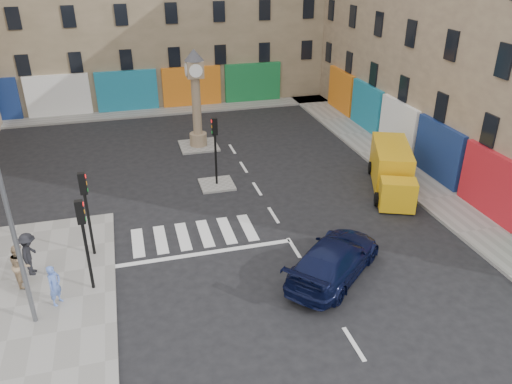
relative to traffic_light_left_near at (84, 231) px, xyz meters
name	(u,v)px	position (x,y,z in m)	size (l,w,h in m)	color
ground	(302,261)	(8.30, -0.20, -2.62)	(120.00, 120.00, 0.00)	black
sidewalk_left	(7,342)	(-2.70, -2.20, -2.55)	(7.00, 16.00, 0.15)	gray
sidewalk_right	(378,152)	(17.00, 9.80, -2.55)	(2.60, 30.00, 0.15)	gray
sidewalk_far	(156,111)	(4.30, 22.00, -2.55)	(32.00, 2.40, 0.15)	gray
island_near	(217,184)	(6.30, 7.80, -2.56)	(1.80, 1.80, 0.12)	gray
island_far	(199,146)	(6.30, 13.80, -2.56)	(2.40, 2.40, 0.12)	gray
building_right	(489,16)	(23.30, 9.80, 5.38)	(10.00, 30.00, 16.00)	tan
traffic_light_left_near	(84,231)	(0.00, 0.00, 0.00)	(0.28, 0.22, 3.70)	black
traffic_light_left_far	(86,201)	(0.00, 2.40, 0.00)	(0.28, 0.22, 3.70)	black
traffic_light_island	(215,141)	(6.30, 7.80, -0.03)	(0.28, 0.22, 3.70)	black
lamp_post	(5,201)	(-1.90, -1.40, 2.17)	(0.50, 0.25, 8.30)	#595B60
clock_pillar	(196,93)	(6.30, 13.80, 0.93)	(1.20, 1.20, 6.10)	tan
navy_sedan	(334,259)	(9.14, -1.48, -1.85)	(2.17, 5.33, 1.55)	black
yellow_van	(392,169)	(15.28, 5.14, -1.55)	(3.88, 6.13, 2.15)	gold
pedestrian_blue	(55,285)	(-1.21, -0.61, -1.68)	(0.58, 0.38, 1.58)	#5979CC
pedestrian_tan	(20,265)	(-2.54, 0.93, -1.60)	(0.84, 0.66, 1.73)	#9F8362
pedestrian_dark	(29,254)	(-2.29, 1.57, -1.57)	(1.16, 0.67, 1.79)	black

